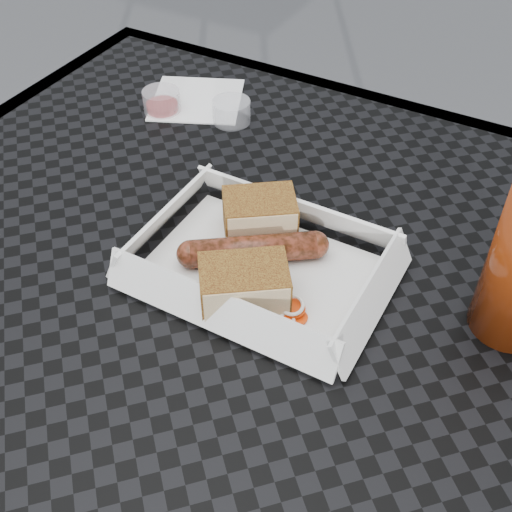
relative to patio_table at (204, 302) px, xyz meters
The scene contains 9 objects.
patio_table is the anchor object (origin of this frame).
food_tray 0.10m from the patio_table, ahead, with size 0.22×0.15×0.00m, color white.
bratwurst 0.11m from the patio_table, 15.22° to the left, with size 0.13×0.10×0.03m.
bread_near 0.12m from the patio_table, 53.28° to the left, with size 0.07×0.05×0.05m, color brown.
bread_far 0.13m from the patio_table, 26.73° to the right, with size 0.08×0.05×0.04m, color brown.
veg_garnish 0.15m from the patio_table, 18.33° to the right, with size 0.03×0.03×0.00m.
napkin 0.32m from the patio_table, 123.33° to the left, with size 0.12×0.12×0.00m, color white.
condiment_cup_sauce 0.30m from the patio_table, 132.64° to the left, with size 0.05×0.05×0.03m, color maroon.
condiment_cup_empty 0.27m from the patio_table, 113.12° to the left, with size 0.05×0.05×0.03m, color silver.
Camera 1 is at (0.28, -0.39, 1.20)m, focal length 45.00 mm.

